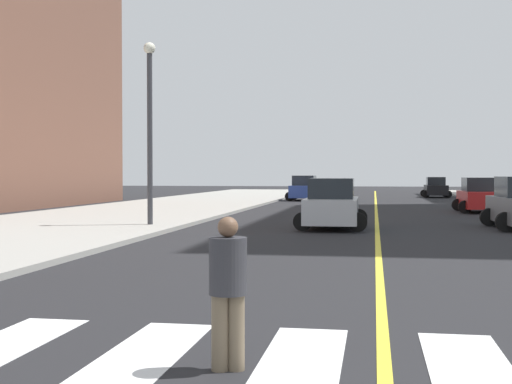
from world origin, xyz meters
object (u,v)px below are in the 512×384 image
Objects in this scene: street_lamp at (150,116)px; car_black_nearest at (436,188)px; pedestrian_crossing at (228,286)px; car_blue_fifth at (305,189)px; car_silver_third at (332,205)px; car_red_second at (480,196)px.

car_black_nearest is at bearing 69.67° from street_lamp.
street_lamp is (-6.85, 18.00, 3.34)m from pedestrian_crossing.
car_black_nearest is at bearing 40.94° from car_blue_fifth.
pedestrian_crossing is at bearing -90.35° from car_silver_third.
street_lamp reaches higher than car_black_nearest.
car_red_second reaches higher than pedestrian_crossing.
street_lamp reaches higher than car_red_second.
pedestrian_crossing is (-7.09, -31.43, 0.02)m from car_red_second.
car_red_second is at bearing 90.76° from car_black_nearest.
car_silver_third reaches higher than pedestrian_crossing.
car_black_nearest is 0.92× the size of car_blue_fifth.
car_red_second is 2.59× the size of pedestrian_crossing.
pedestrian_crossing is 19.54m from street_lamp.
car_silver_third is at bearing -81.24° from car_blue_fifth.
car_blue_fifth reaches higher than car_red_second.
street_lamp is at bearing -172.48° from car_silver_third.
car_black_nearest is 0.95× the size of car_red_second.
car_blue_fifth is at bearing 97.33° from car_silver_third.
car_red_second is 18.15m from car_blue_fifth.
pedestrian_crossing is (0.05, -18.96, 0.01)m from car_silver_third.
car_silver_third is 0.62× the size of street_lamp.
street_lamp is at bearing 69.73° from car_black_nearest.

